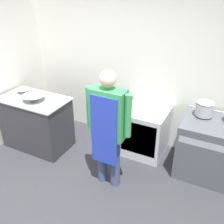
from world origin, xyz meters
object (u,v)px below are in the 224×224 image
at_px(stove, 211,149).
at_px(person_cook, 108,124).
at_px(stock_pot, 205,108).
at_px(mixing_bowl, 34,98).
at_px(fridge_unit, 145,132).

distance_m(stove, person_cook, 1.61).
xyz_separation_m(stove, stock_pot, (-0.20, 0.13, 0.57)).
distance_m(stove, mixing_bowl, 2.84).
bearing_deg(person_cook, mixing_bowl, 171.12).
xyz_separation_m(fridge_unit, mixing_bowl, (-1.66, -0.71, 0.56)).
distance_m(fridge_unit, person_cook, 1.12).
relative_size(person_cook, stock_pot, 6.66).
relative_size(stove, stock_pot, 3.52).
bearing_deg(person_cook, fridge_unit, 78.12).
bearing_deg(stock_pot, person_cook, -136.72).
height_order(fridge_unit, mixing_bowl, mixing_bowl).
bearing_deg(stock_pot, mixing_bowl, -163.16).
bearing_deg(person_cook, stock_pot, 43.28).
xyz_separation_m(person_cook, stock_pot, (1.05, 0.99, 0.03)).
bearing_deg(fridge_unit, stove, -4.04).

